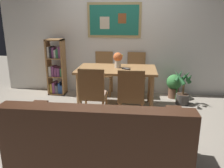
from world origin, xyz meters
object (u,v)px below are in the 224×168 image
(bookshelf, at_px, (57,69))
(dining_chair_far_right, at_px, (136,70))
(dining_chair_far_left, at_px, (104,69))
(leather_couch, at_px, (100,145))
(dining_chair_near_right, at_px, (131,94))
(tv_remote, at_px, (126,69))
(dining_chair_near_left, at_px, (93,92))
(potted_ivy, at_px, (174,85))
(potted_palm, at_px, (183,91))
(flower_vase, at_px, (118,59))
(dining_table, at_px, (116,74))

(bookshelf, bearing_deg, dining_chair_far_right, 4.24)
(dining_chair_far_left, distance_m, leather_couch, 2.72)
(dining_chair_far_right, height_order, dining_chair_near_right, same)
(tv_remote, bearing_deg, dining_chair_near_left, -124.04)
(dining_chair_far_right, distance_m, dining_chair_near_left, 1.66)
(dining_chair_far_right, xyz_separation_m, dining_chair_near_right, (-0.06, -1.56, 0.00))
(dining_chair_far_right, height_order, dining_chair_far_left, same)
(potted_ivy, bearing_deg, dining_chair_far_left, 174.11)
(potted_palm, bearing_deg, dining_chair_near_right, -131.86)
(dining_chair_near_left, height_order, potted_palm, dining_chair_near_left)
(potted_ivy, height_order, tv_remote, tv_remote)
(dining_chair_far_right, bearing_deg, flower_vase, -115.41)
(dining_table, xyz_separation_m, dining_chair_far_left, (-0.35, 0.79, -0.10))
(dining_table, xyz_separation_m, dining_chair_near_left, (-0.29, -0.77, -0.10))
(flower_vase, bearing_deg, dining_chair_far_right, 64.59)
(dining_chair_far_right, relative_size, bookshelf, 0.77)
(dining_chair_near_right, bearing_deg, potted_palm, 48.14)
(dining_chair_far_right, relative_size, tv_remote, 5.92)
(dining_table, relative_size, potted_palm, 2.01)
(dining_chair_far_right, xyz_separation_m, dining_chair_near_left, (-0.64, -1.53, 0.00))
(leather_couch, bearing_deg, dining_chair_near_right, 75.03)
(dining_chair_near_left, relative_size, potted_palm, 1.29)
(dining_chair_far_left, height_order, tv_remote, dining_chair_far_left)
(potted_ivy, bearing_deg, tv_remote, -143.38)
(dining_table, distance_m, potted_ivy, 1.35)
(dining_chair_near_right, bearing_deg, leather_couch, -104.97)
(dining_chair_far_left, xyz_separation_m, potted_ivy, (1.49, -0.15, -0.26))
(leather_couch, height_order, tv_remote, leather_couch)
(dining_chair_far_right, xyz_separation_m, flower_vase, (-0.33, -0.69, 0.36))
(dining_chair_far_right, distance_m, potted_palm, 1.06)
(dining_table, bearing_deg, leather_couch, -90.04)
(dining_chair_near_right, xyz_separation_m, leather_couch, (-0.29, -1.10, -0.22))
(leather_couch, xyz_separation_m, flower_vase, (0.02, 1.96, 0.59))
(potted_palm, bearing_deg, dining_chair_far_left, 161.98)
(dining_table, height_order, dining_chair_near_left, dining_chair_near_left)
(dining_table, height_order, tv_remote, tv_remote)
(potted_palm, relative_size, flower_vase, 2.55)
(bookshelf, height_order, potted_ivy, bookshelf)
(dining_chair_near_right, distance_m, flower_vase, 0.98)
(tv_remote, bearing_deg, leather_couch, -95.67)
(dining_table, distance_m, tv_remote, 0.23)
(dining_chair_near_right, bearing_deg, tv_remote, 98.75)
(leather_couch, xyz_separation_m, bookshelf, (-1.35, 2.53, 0.24))
(dining_chair_far_left, height_order, leather_couch, dining_chair_far_left)
(dining_chair_near_left, distance_m, tv_remote, 0.86)
(dining_chair_far_left, relative_size, potted_palm, 1.29)
(dining_chair_far_left, xyz_separation_m, bookshelf, (-1.00, -0.16, 0.02))
(dining_table, height_order, potted_ivy, dining_table)
(dining_chair_far_right, bearing_deg, dining_chair_near_right, -92.17)
(dining_chair_near_right, bearing_deg, dining_chair_far_right, 87.83)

